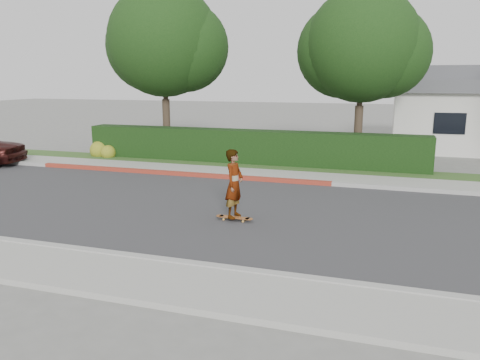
{
  "coord_description": "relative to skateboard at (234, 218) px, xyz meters",
  "views": [
    {
      "loc": [
        2.75,
        -12.05,
        3.69
      ],
      "look_at": [
        -0.97,
        -0.31,
        1.0
      ],
      "focal_mm": 35.0,
      "sensor_mm": 36.0,
      "label": 1
    }
  ],
  "objects": [
    {
      "name": "tree_left",
      "position": [
        -6.54,
        9.5,
        5.18
      ],
      "size": [
        5.99,
        5.21,
        8.0
      ],
      "color": "#33261C",
      "rests_on": "ground"
    },
    {
      "name": "road",
      "position": [
        0.97,
        0.81,
        -0.08
      ],
      "size": [
        60.0,
        8.0,
        0.01
      ],
      "primitive_type": "cube",
      "color": "#2D2D30",
      "rests_on": "ground"
    },
    {
      "name": "hedge",
      "position": [
        -2.03,
        8.01,
        0.66
      ],
      "size": [
        15.0,
        1.0,
        1.5
      ],
      "primitive_type": "cube",
      "color": "black",
      "rests_on": "ground"
    },
    {
      "name": "skateboard",
      "position": [
        0.0,
        0.0,
        0.0
      ],
      "size": [
        1.02,
        0.24,
        0.09
      ],
      "rotation": [
        0.0,
        0.0,
        -0.04
      ],
      "color": "gold",
      "rests_on": "ground"
    },
    {
      "name": "curb_near",
      "position": [
        0.97,
        -3.29,
        -0.01
      ],
      "size": [
        60.0,
        0.2,
        0.15
      ],
      "primitive_type": "cube",
      "color": "#9E9E99",
      "rests_on": "ground"
    },
    {
      "name": "curb_far",
      "position": [
        0.97,
        4.91,
        -0.01
      ],
      "size": [
        60.0,
        0.2,
        0.15
      ],
      "primitive_type": "cube",
      "color": "#9E9E99",
      "rests_on": "ground"
    },
    {
      "name": "flowering_shrub",
      "position": [
        -9.04,
        7.55,
        0.25
      ],
      "size": [
        1.4,
        1.0,
        0.9
      ],
      "color": "#2D4C19",
      "rests_on": "ground"
    },
    {
      "name": "sidewalk_far",
      "position": [
        0.97,
        5.81,
        -0.03
      ],
      "size": [
        60.0,
        1.6,
        0.12
      ],
      "primitive_type": "cube",
      "color": "gray",
      "rests_on": "ground"
    },
    {
      "name": "ground",
      "position": [
        0.97,
        0.81,
        -0.09
      ],
      "size": [
        120.0,
        120.0,
        0.0
      ],
      "primitive_type": "plane",
      "color": "slate",
      "rests_on": "ground"
    },
    {
      "name": "skateboarder",
      "position": [
        -0.0,
        -0.0,
        0.92
      ],
      "size": [
        0.51,
        0.7,
        1.8
      ],
      "primitive_type": "imported",
      "rotation": [
        0.0,
        0.0,
        1.45
      ],
      "color": "white",
      "rests_on": "skateboard"
    },
    {
      "name": "tree_center",
      "position": [
        2.46,
        10.0,
        4.82
      ],
      "size": [
        5.66,
        4.84,
        7.44
      ],
      "color": "#33261C",
      "rests_on": "ground"
    },
    {
      "name": "planting_strip",
      "position": [
        0.97,
        7.41,
        -0.04
      ],
      "size": [
        60.0,
        1.6,
        0.1
      ],
      "primitive_type": "cube",
      "color": "#2D4C1E",
      "rests_on": "ground"
    },
    {
      "name": "curb_red_section",
      "position": [
        -4.03,
        4.91,
        -0.01
      ],
      "size": [
        12.0,
        0.21,
        0.15
      ],
      "primitive_type": "cube",
      "color": "maroon",
      "rests_on": "ground"
    },
    {
      "name": "sidewalk_near",
      "position": [
        0.97,
        -4.19,
        -0.03
      ],
      "size": [
        60.0,
        1.6,
        0.12
      ],
      "primitive_type": "cube",
      "color": "gray",
      "rests_on": "ground"
    }
  ]
}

